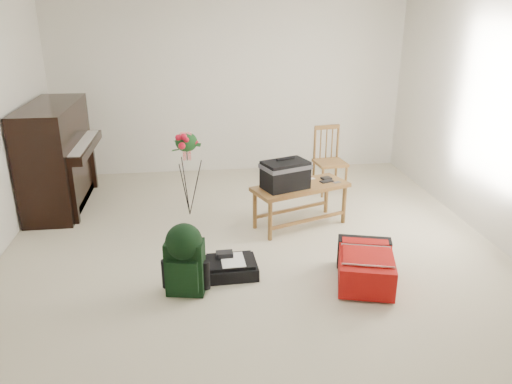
{
  "coord_description": "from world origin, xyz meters",
  "views": [
    {
      "loc": [
        -0.54,
        -4.41,
        2.34
      ],
      "look_at": [
        0.06,
        0.35,
        0.53
      ],
      "focal_mm": 35.0,
      "sensor_mm": 36.0,
      "label": 1
    }
  ],
  "objects": [
    {
      "name": "floor",
      "position": [
        0.0,
        0.0,
        0.0
      ],
      "size": [
        5.0,
        5.5,
        0.01
      ],
      "primitive_type": "cube",
      "color": "beige",
      "rests_on": "ground"
    },
    {
      "name": "wall_back",
      "position": [
        0.0,
        2.75,
        1.25
      ],
      "size": [
        5.0,
        0.04,
        2.5
      ],
      "primitive_type": "cube",
      "color": "white",
      "rests_on": "floor"
    },
    {
      "name": "wall_right",
      "position": [
        2.5,
        0.0,
        1.25
      ],
      "size": [
        0.04,
        5.5,
        2.5
      ],
      "primitive_type": "cube",
      "color": "white",
      "rests_on": "floor"
    },
    {
      "name": "piano",
      "position": [
        -2.19,
        1.6,
        0.6
      ],
      "size": [
        0.71,
        1.5,
        1.25
      ],
      "color": "black",
      "rests_on": "floor"
    },
    {
      "name": "bench",
      "position": [
        0.46,
        0.62,
        0.58
      ],
      "size": [
        1.15,
        0.77,
        0.82
      ],
      "rotation": [
        0.0,
        0.0,
        0.36
      ],
      "color": "brown",
      "rests_on": "floor"
    },
    {
      "name": "dining_chair",
      "position": [
        1.2,
        1.65,
        0.42
      ],
      "size": [
        0.42,
        0.42,
        0.87
      ],
      "rotation": [
        0.0,
        0.0,
        0.13
      ],
      "color": "brown",
      "rests_on": "floor"
    },
    {
      "name": "red_suitcase",
      "position": [
        0.91,
        -0.61,
        0.16
      ],
      "size": [
        0.64,
        0.81,
        0.3
      ],
      "rotation": [
        0.0,
        0.0,
        -0.28
      ],
      "color": "#B31607",
      "rests_on": "floor"
    },
    {
      "name": "black_duffel",
      "position": [
        -0.27,
        -0.37,
        0.07
      ],
      "size": [
        0.49,
        0.4,
        0.2
      ],
      "rotation": [
        0.0,
        0.0,
        0.04
      ],
      "color": "black",
      "rests_on": "floor"
    },
    {
      "name": "green_backpack",
      "position": [
        -0.67,
        -0.63,
        0.35
      ],
      "size": [
        0.35,
        0.33,
        0.64
      ],
      "rotation": [
        0.0,
        0.0,
        -0.2
      ],
      "color": "black",
      "rests_on": "floor"
    },
    {
      "name": "flower_stand",
      "position": [
        -0.63,
        1.09,
        0.5
      ],
      "size": [
        0.35,
        0.35,
        1.03
      ],
      "rotation": [
        0.0,
        0.0,
        -0.08
      ],
      "color": "black",
      "rests_on": "floor"
    }
  ]
}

